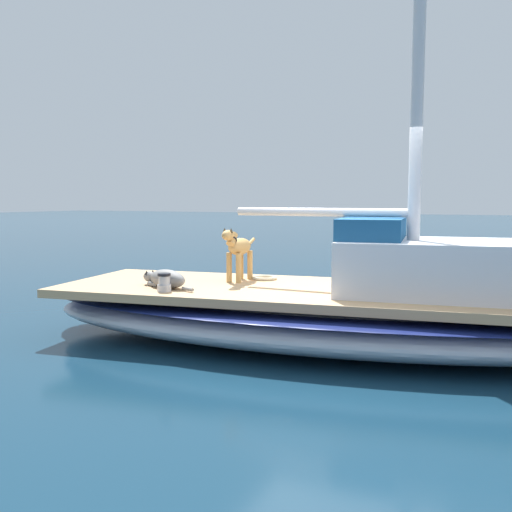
# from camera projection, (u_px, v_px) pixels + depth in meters

# --- Properties ---
(ground_plane) EXTENTS (120.00, 120.00, 0.00)m
(ground_plane) POSITION_uv_depth(u_px,v_px,m) (332.00, 344.00, 6.75)
(ground_plane) COLOR #143347
(sailboat_main) EXTENTS (3.61, 7.54, 0.66)m
(sailboat_main) POSITION_uv_depth(u_px,v_px,m) (332.00, 317.00, 6.71)
(sailboat_main) COLOR #B2B7C1
(sailboat_main) RESTS_ON ground
(cabin_house) EXTENTS (1.73, 2.42, 0.84)m
(cabin_house) POSITION_uv_depth(u_px,v_px,m) (433.00, 263.00, 6.33)
(cabin_house) COLOR silver
(cabin_house) RESTS_ON sailboat_main
(dog_grey) EXTENTS (0.44, 0.92, 0.22)m
(dog_grey) POSITION_uv_depth(u_px,v_px,m) (166.00, 279.00, 6.80)
(dog_grey) COLOR gray
(dog_grey) RESTS_ON sailboat_main
(dog_tan) EXTENTS (0.94, 0.25, 0.70)m
(dog_tan) POSITION_uv_depth(u_px,v_px,m) (238.00, 249.00, 7.30)
(dog_tan) COLOR tan
(dog_tan) RESTS_ON sailboat_main
(deck_winch) EXTENTS (0.16, 0.16, 0.21)m
(deck_winch) POSITION_uv_depth(u_px,v_px,m) (164.00, 283.00, 6.52)
(deck_winch) COLOR #B7B7BC
(deck_winch) RESTS_ON sailboat_main
(coiled_rope) EXTENTS (0.32, 0.32, 0.04)m
(coiled_rope) POSITION_uv_depth(u_px,v_px,m) (265.00, 278.00, 7.50)
(coiled_rope) COLOR beige
(coiled_rope) RESTS_ON sailboat_main
(mooring_buoy) EXTENTS (0.44, 0.44, 0.44)m
(mooring_buoy) POSITION_uv_depth(u_px,v_px,m) (376.00, 268.00, 12.44)
(mooring_buoy) COLOR #E55119
(mooring_buoy) RESTS_ON ground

